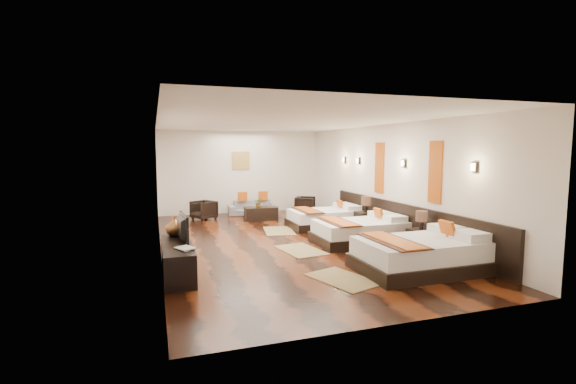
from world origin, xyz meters
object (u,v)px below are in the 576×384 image
object	(u,v)px
bed_far	(326,218)
table_plant	(259,202)
armchair_left	(204,210)
armchair_right	(305,205)
tv_console	(177,259)
coffee_table	(261,213)
sofa	(253,208)
tv	(179,228)
bed_mid	(361,231)
nightstand_b	(366,219)
book	(179,250)
nightstand_a	(421,238)
bed_near	(423,254)
figurine	(175,226)

from	to	relation	value
bed_far	table_plant	world-z (taller)	bed_far
armchair_left	armchair_right	distance (m)	3.41
tv_console	coffee_table	bearing A→B (deg)	60.65
sofa	tv	bearing A→B (deg)	-109.70
bed_mid	nightstand_b	size ratio (longest dim) A/B	2.22
bed_far	sofa	xyz separation A→B (m)	(-1.43, 2.77, -0.02)
bed_far	nightstand_b	size ratio (longest dim) A/B	2.11
armchair_left	table_plant	xyz separation A→B (m)	(1.60, -0.59, 0.25)
bed_far	armchair_right	distance (m)	2.43
table_plant	book	bearing A→B (deg)	-116.49
nightstand_b	table_plant	distance (m)	3.48
nightstand_b	armchair_left	size ratio (longest dim) A/B	1.45
armchair_right	table_plant	world-z (taller)	table_plant
bed_mid	nightstand_a	distance (m)	1.43
nightstand_a	book	distance (m)	4.97
nightstand_b	tv_console	xyz separation A→B (m)	(-4.95, -2.28, -0.06)
nightstand_a	sofa	world-z (taller)	nightstand_a
nightstand_a	bed_near	bearing A→B (deg)	-124.98
bed_near	figurine	xyz separation A→B (m)	(-4.20, 1.83, 0.43)
sofa	coffee_table	world-z (taller)	sofa
nightstand_a	tv	size ratio (longest dim) A/B	1.06
bed_mid	sofa	bearing A→B (deg)	106.57
book	nightstand_b	bearing A→B (deg)	29.18
figurine	bed_near	bearing A→B (deg)	-23.58
tv_console	figurine	bearing A→B (deg)	90.00
nightstand_a	figurine	distance (m)	5.02
bed_far	nightstand_a	xyz separation A→B (m)	(0.75, -3.25, 0.05)
bed_far	tv_console	distance (m)	5.28
bed_near	armchair_left	world-z (taller)	bed_near
figurine	sofa	size ratio (longest dim) A/B	0.22
tv	coffee_table	xyz separation A→B (m)	(2.72, 4.73, -0.59)
bed_far	figurine	size ratio (longest dim) A/B	5.45
bed_mid	nightstand_b	distance (m)	1.34
tv	armchair_left	distance (m)	5.46
bed_near	nightstand_a	world-z (taller)	nightstand_a
bed_far	figurine	xyz separation A→B (m)	(-4.20, -2.48, 0.47)
bed_near	figurine	world-z (taller)	figurine
nightstand_a	table_plant	size ratio (longest dim) A/B	3.11
bed_far	bed_mid	bearing A→B (deg)	-89.96
book	armchair_right	bearing A→B (deg)	53.54
bed_far	bed_near	bearing A→B (deg)	-89.94
figurine	armchair_left	world-z (taller)	figurine
tv_console	book	bearing A→B (deg)	-90.00
nightstand_b	nightstand_a	bearing A→B (deg)	-90.00
tv	table_plant	xyz separation A→B (m)	(2.65, 4.75, -0.25)
armchair_left	figurine	bearing A→B (deg)	-42.20
bed_near	book	xyz separation A→B (m)	(-4.20, 0.63, 0.26)
bed_mid	nightstand_a	size ratio (longest dim) A/B	2.34
sofa	armchair_right	world-z (taller)	armchair_right
figurine	coffee_table	world-z (taller)	figurine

